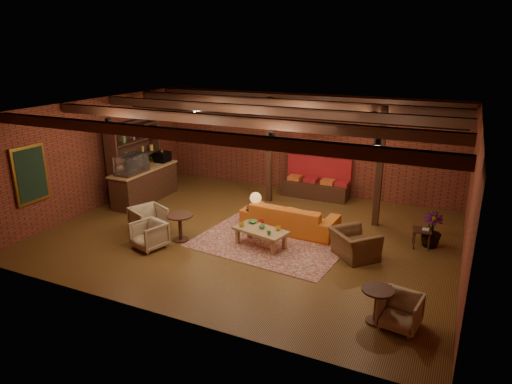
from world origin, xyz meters
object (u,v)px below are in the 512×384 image
at_px(sofa, 290,217).
at_px(side_table_book, 422,231).
at_px(coffee_table, 261,231).
at_px(plant_tall, 436,196).
at_px(armchair_right, 354,240).
at_px(armchair_a, 149,219).
at_px(round_table_right, 377,300).
at_px(armchair_b, 149,234).
at_px(side_table_lamp, 256,201).
at_px(armchair_far, 400,310).
at_px(round_table_left, 180,223).

distance_m(sofa, side_table_book, 3.26).
bearing_deg(coffee_table, plant_tall, 24.74).
relative_size(armchair_right, side_table_book, 2.07).
height_order(armchair_a, round_table_right, armchair_a).
bearing_deg(side_table_book, armchair_b, -154.88).
height_order(side_table_lamp, armchair_b, side_table_lamp).
bearing_deg(plant_tall, armchair_far, -92.79).
height_order(coffee_table, side_table_lamp, side_table_lamp).
bearing_deg(armchair_b, coffee_table, 44.67).
xyz_separation_m(coffee_table, armchair_a, (-2.91, -0.54, 0.01)).
relative_size(armchair_a, armchair_right, 0.81).
xyz_separation_m(sofa, armchair_right, (1.90, -0.86, 0.07)).
distance_m(coffee_table, round_table_right, 3.76).
height_order(round_table_left, armchair_right, armchair_right).
distance_m(side_table_book, plant_tall, 0.88).
bearing_deg(plant_tall, armchair_right, -138.38).
relative_size(coffee_table, round_table_right, 2.14).
bearing_deg(round_table_left, side_table_book, 20.91).
relative_size(side_table_book, armchair_far, 0.71).
bearing_deg(armchair_far, coffee_table, 159.15).
bearing_deg(armchair_right, side_table_lamp, 28.95).
distance_m(armchair_a, armchair_far, 6.62).
relative_size(round_table_left, armchair_right, 0.68).
bearing_deg(round_table_right, plant_tall, 81.26).
xyz_separation_m(sofa, armchair_far, (3.26, -3.22, -0.02)).
distance_m(sofa, coffee_table, 1.25).
height_order(armchair_a, armchair_far, armchair_a).
distance_m(armchair_right, side_table_book, 1.81).
height_order(round_table_left, armchair_b, armchair_b).
height_order(armchair_b, round_table_right, armchair_b).
bearing_deg(round_table_left, armchair_far, -15.04).
relative_size(side_table_lamp, armchair_right, 0.96).
xyz_separation_m(round_table_left, armchair_a, (-0.96, -0.01, -0.06)).
relative_size(side_table_lamp, plant_tall, 0.38).
bearing_deg(sofa, side_table_lamp, 11.34).
xyz_separation_m(side_table_lamp, armchair_a, (-2.28, -1.61, -0.33)).
height_order(side_table_book, round_table_right, round_table_right).
distance_m(armchair_b, armchair_right, 4.83).
bearing_deg(sofa, armchair_a, 31.26).
relative_size(coffee_table, side_table_lamp, 1.46).
relative_size(round_table_left, round_table_right, 1.03).
relative_size(sofa, armchair_right, 2.50).
height_order(armchair_a, armchair_b, armchair_a).
bearing_deg(coffee_table, armchair_far, -29.46).
relative_size(armchair_a, armchair_b, 1.12).
bearing_deg(armchair_far, armchair_right, 128.59).
xyz_separation_m(armchair_right, armchair_far, (1.36, -2.36, -0.10)).
distance_m(round_table_left, side_table_book, 5.87).
height_order(armchair_right, plant_tall, plant_tall).
bearing_deg(round_table_left, side_table_lamp, 50.44).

